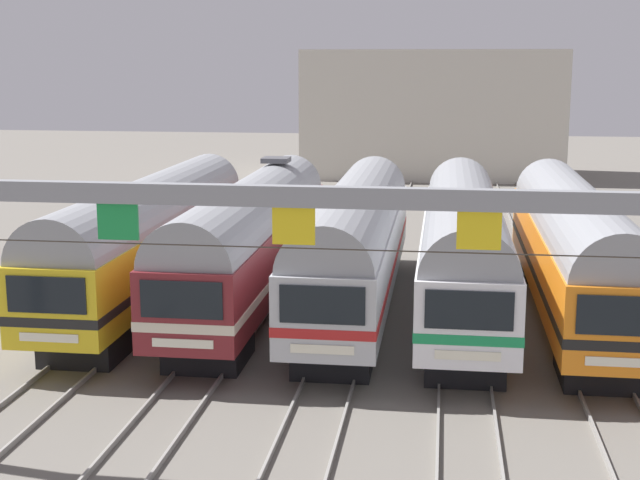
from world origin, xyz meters
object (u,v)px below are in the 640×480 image
at_px(commuter_train_stainless, 356,239).
at_px(commuter_train_orange, 574,245).
at_px(catenary_gantry, 294,245).
at_px(commuter_train_maroon, 251,236).
at_px(commuter_train_white, 463,242).
at_px(commuter_train_yellow, 150,234).

height_order(commuter_train_stainless, commuter_train_orange, same).
relative_size(commuter_train_orange, catenary_gantry, 0.88).
height_order(commuter_train_maroon, commuter_train_white, commuter_train_maroon).
xyz_separation_m(commuter_train_maroon, commuter_train_stainless, (3.82, -0.00, -0.00)).
bearing_deg(commuter_train_stainless, commuter_train_orange, 0.00).
height_order(commuter_train_white, commuter_train_orange, same).
relative_size(commuter_train_maroon, commuter_train_orange, 1.00).
bearing_deg(commuter_train_orange, catenary_gantry, -119.52).
relative_size(commuter_train_yellow, commuter_train_white, 1.00).
xyz_separation_m(commuter_train_white, commuter_train_orange, (3.82, 0.00, 0.00)).
bearing_deg(commuter_train_yellow, catenary_gantry, -60.48).
bearing_deg(catenary_gantry, commuter_train_maroon, 105.81).
distance_m(commuter_train_yellow, commuter_train_white, 11.46).
bearing_deg(commuter_train_maroon, commuter_train_stainless, -0.07).
distance_m(commuter_train_yellow, commuter_train_stainless, 7.64).
relative_size(commuter_train_yellow, commuter_train_maroon, 1.00).
height_order(commuter_train_stainless, catenary_gantry, catenary_gantry).
distance_m(commuter_train_white, catenary_gantry, 14.25).
distance_m(commuter_train_maroon, commuter_train_stainless, 3.82).
xyz_separation_m(commuter_train_maroon, commuter_train_orange, (11.46, -0.00, -0.00)).
bearing_deg(commuter_train_white, commuter_train_orange, 0.00).
xyz_separation_m(commuter_train_orange, catenary_gantry, (-7.64, -13.49, 2.53)).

